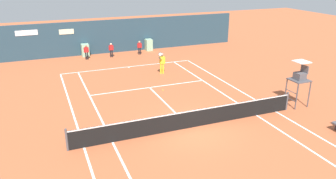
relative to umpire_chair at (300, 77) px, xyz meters
name	(u,v)px	position (x,y,z in m)	size (l,w,h in m)	color
ground_plane	(186,123)	(-6.97, 0.27, -1.72)	(80.00, 80.00, 0.01)	#B25633
tennis_net	(191,118)	(-6.97, -0.31, -1.21)	(12.10, 0.10, 1.07)	#4C4C51
sponsor_back_wall	(113,37)	(-6.97, 16.67, -0.24)	(25.00, 1.02, 3.06)	#233D4C
umpire_chair	(300,77)	(0.00, 0.00, 0.00)	(1.00, 1.00, 2.68)	#47474C
player_on_baseline	(162,62)	(-5.08, 8.70, -0.77)	(0.72, 0.65, 1.80)	yellow
ball_kid_centre_post	(86,51)	(-9.73, 14.94, -0.98)	(0.43, 0.19, 1.29)	black
ball_kid_left_post	(140,47)	(-4.90, 14.94, -0.99)	(0.42, 0.18, 1.26)	black
ball_kid_right_post	(111,49)	(-7.54, 14.94, -0.98)	(0.43, 0.19, 1.28)	black
tennis_ball_mid_court	(164,68)	(-4.41, 10.00, -1.69)	(0.07, 0.07, 0.07)	#CCE033
tennis_ball_near_service_line	(186,70)	(-3.01, 8.76, -1.69)	(0.07, 0.07, 0.07)	#CCE033
tennis_ball_by_sideline	(163,90)	(-6.35, 5.20, -1.69)	(0.07, 0.07, 0.07)	#CCE033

